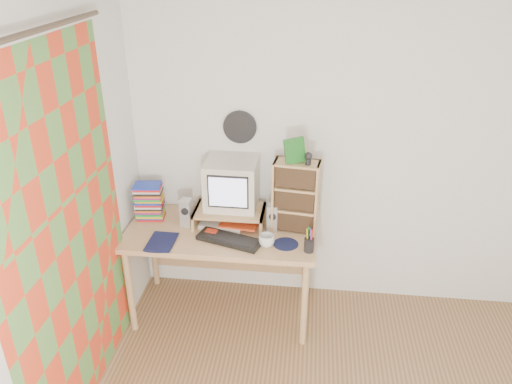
% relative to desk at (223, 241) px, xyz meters
% --- Properties ---
extents(back_wall, '(3.50, 0.00, 3.50)m').
position_rel_desk_xyz_m(back_wall, '(1.03, 0.31, 0.63)').
color(back_wall, silver).
rests_on(back_wall, floor).
extents(left_wall, '(0.00, 3.50, 3.50)m').
position_rel_desk_xyz_m(left_wall, '(-0.72, -1.44, 0.63)').
color(left_wall, silver).
rests_on(left_wall, floor).
extents(curtain, '(0.00, 2.20, 2.20)m').
position_rel_desk_xyz_m(curtain, '(-0.68, -0.96, 0.53)').
color(curtain, red).
rests_on(curtain, left_wall).
extents(wall_disc, '(0.25, 0.02, 0.25)m').
position_rel_desk_xyz_m(wall_disc, '(0.10, 0.29, 0.81)').
color(wall_disc, black).
rests_on(wall_disc, back_wall).
extents(desk, '(1.40, 0.70, 0.75)m').
position_rel_desk_xyz_m(desk, '(0.00, 0.00, 0.00)').
color(desk, tan).
rests_on(desk, floor).
extents(monitor_riser, '(0.52, 0.30, 0.12)m').
position_rel_desk_xyz_m(monitor_riser, '(0.05, 0.04, 0.23)').
color(monitor_riser, tan).
rests_on(monitor_riser, desk).
extents(crt_monitor, '(0.38, 0.38, 0.36)m').
position_rel_desk_xyz_m(crt_monitor, '(0.06, 0.09, 0.43)').
color(crt_monitor, beige).
rests_on(crt_monitor, monitor_riser).
extents(speaker_left, '(0.09, 0.09, 0.22)m').
position_rel_desk_xyz_m(speaker_left, '(-0.26, -0.03, 0.24)').
color(speaker_left, silver).
rests_on(speaker_left, desk).
extents(speaker_right, '(0.09, 0.09, 0.20)m').
position_rel_desk_xyz_m(speaker_right, '(0.38, -0.02, 0.24)').
color(speaker_right, silver).
rests_on(speaker_right, desk).
extents(keyboard, '(0.49, 0.28, 0.03)m').
position_rel_desk_xyz_m(keyboard, '(0.09, -0.22, 0.15)').
color(keyboard, black).
rests_on(keyboard, desk).
extents(dvd_stack, '(0.22, 0.16, 0.28)m').
position_rel_desk_xyz_m(dvd_stack, '(-0.57, 0.05, 0.28)').
color(dvd_stack, brown).
rests_on(dvd_stack, desk).
extents(cd_rack, '(0.34, 0.21, 0.54)m').
position_rel_desk_xyz_m(cd_rack, '(0.54, 0.02, 0.40)').
color(cd_rack, tan).
rests_on(cd_rack, desk).
extents(mug, '(0.13, 0.13, 0.09)m').
position_rel_desk_xyz_m(mug, '(0.36, -0.24, 0.18)').
color(mug, silver).
rests_on(mug, desk).
extents(diary, '(0.23, 0.18, 0.05)m').
position_rel_desk_xyz_m(diary, '(-0.47, -0.29, 0.16)').
color(diary, '#10153B').
rests_on(diary, desk).
extents(mousepad, '(0.19, 0.19, 0.00)m').
position_rel_desk_xyz_m(mousepad, '(0.49, -0.20, 0.14)').
color(mousepad, black).
rests_on(mousepad, desk).
extents(pen_cup, '(0.09, 0.09, 0.14)m').
position_rel_desk_xyz_m(pen_cup, '(0.65, -0.27, 0.20)').
color(pen_cup, black).
rests_on(pen_cup, desk).
extents(papers, '(0.34, 0.27, 0.04)m').
position_rel_desk_xyz_m(papers, '(0.05, 0.03, 0.16)').
color(papers, beige).
rests_on(papers, desk).
extents(red_box, '(0.09, 0.07, 0.04)m').
position_rel_desk_xyz_m(red_box, '(-0.05, -0.15, 0.16)').
color(red_box, '#B82C13').
rests_on(red_box, desk).
extents(game_box, '(0.14, 0.07, 0.18)m').
position_rel_desk_xyz_m(game_box, '(0.52, -0.00, 0.76)').
color(game_box, '#1C621F').
rests_on(game_box, cd_rack).
extents(webcam, '(0.05, 0.05, 0.09)m').
position_rel_desk_xyz_m(webcam, '(0.62, -0.02, 0.72)').
color(webcam, black).
rests_on(webcam, cd_rack).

